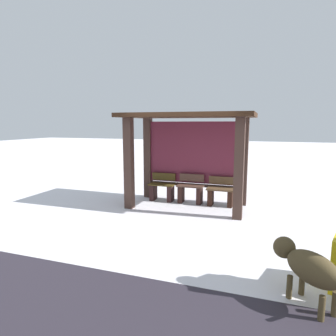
# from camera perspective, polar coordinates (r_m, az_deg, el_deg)

# --- Properties ---
(ground_plane) EXTENTS (60.00, 60.00, 0.00)m
(ground_plane) POSITION_cam_1_polar(r_m,az_deg,el_deg) (7.75, 3.69, -7.38)
(ground_plane) COLOR silver
(bus_shelter) EXTENTS (3.26, 1.82, 2.39)m
(bus_shelter) POSITION_cam_1_polar(r_m,az_deg,el_deg) (7.61, 4.13, 5.63)
(bus_shelter) COLOR #3E2A23
(bus_shelter) RESTS_ON ground
(bench_left_inside) EXTENTS (0.71, 0.37, 0.75)m
(bench_left_inside) POSITION_cam_1_polar(r_m,az_deg,el_deg) (8.22, -1.14, -4.17)
(bench_left_inside) COLOR #463716
(bench_left_inside) RESTS_ON ground
(bench_center_inside) EXTENTS (0.71, 0.35, 0.77)m
(bench_center_inside) POSITION_cam_1_polar(r_m,az_deg,el_deg) (7.98, 4.36, -4.49)
(bench_center_inside) COLOR #4E352A
(bench_center_inside) RESTS_ON ground
(bench_right_inside) EXTENTS (0.71, 0.38, 0.74)m
(bench_right_inside) POSITION_cam_1_polar(r_m,az_deg,el_deg) (7.83, 10.15, -4.97)
(bench_right_inside) COLOR brown
(bench_right_inside) RESTS_ON ground
(dog) EXTENTS (0.80, 0.88, 0.69)m
(dog) POSITION_cam_1_polar(r_m,az_deg,el_deg) (4.00, 25.37, -16.71)
(dog) COLOR #4B3D24
(dog) RESTS_ON ground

